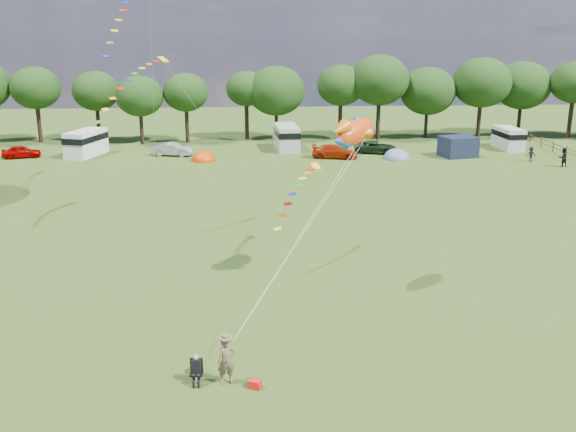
{
  "coord_description": "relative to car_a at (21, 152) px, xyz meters",
  "views": [
    {
      "loc": [
        -2.08,
        -23.31,
        13.18
      ],
      "look_at": [
        0.0,
        8.0,
        4.0
      ],
      "focal_mm": 40.0,
      "sensor_mm": 36.0,
      "label": 1
    }
  ],
  "objects": [
    {
      "name": "car_b",
      "position": [
        15.91,
        0.1,
        0.03
      ],
      "size": [
        4.18,
        2.26,
        1.4
      ],
      "primitive_type": "imported",
      "rotation": [
        0.0,
        0.0,
        1.37
      ],
      "color": "gray",
      "rests_on": "ground"
    },
    {
      "name": "tree_line",
      "position": [
        31.19,
        9.47,
        5.68
      ],
      "size": [
        102.98,
        10.98,
        10.27
      ],
      "color": "black",
      "rests_on": "ground"
    },
    {
      "name": "kite_flyer",
      "position": [
        22.9,
        -46.72,
        0.28
      ],
      "size": [
        0.78,
        0.61,
        1.9
      ],
      "primitive_type": "imported",
      "rotation": [
        0.0,
        0.0,
        0.24
      ],
      "color": "brown",
      "rests_on": "ground"
    },
    {
      "name": "walker_b",
      "position": [
        53.08,
        -5.56,
        0.11
      ],
      "size": [
        1.01,
        0.49,
        1.55
      ],
      "primitive_type": "imported",
      "rotation": [
        0.0,
        0.0,
        3.12
      ],
      "color": "black",
      "rests_on": "ground"
    },
    {
      "name": "streamer_kite_a",
      "position": [
        15.53,
        -18.35,
        14.31
      ],
      "size": [
        3.32,
        5.47,
        5.74
      ],
      "rotation": [
        0.0,
        0.0,
        0.47
      ],
      "color": "#CCD022",
      "rests_on": "ground"
    },
    {
      "name": "awning_navy",
      "position": [
        46.46,
        -2.35,
        0.42
      ],
      "size": [
        4.03,
        3.54,
        2.17
      ],
      "primitive_type": "cube",
      "rotation": [
        0.0,
        0.0,
        0.23
      ],
      "color": "#171E35",
      "rests_on": "ground"
    },
    {
      "name": "streamer_kite_c",
      "position": [
        26.92,
        -33.18,
        3.88
      ],
      "size": [
        3.12,
        4.86,
        2.77
      ],
      "rotation": [
        0.0,
        0.0,
        0.59
      ],
      "color": "yellow",
      "rests_on": "ground"
    },
    {
      "name": "camp_chair",
      "position": [
        21.74,
        -46.64,
        0.06
      ],
      "size": [
        0.52,
        0.52,
        1.23
      ],
      "rotation": [
        0.0,
        0.0,
        -0.06
      ],
      "color": "#99999E",
      "rests_on": "ground"
    },
    {
      "name": "campervan_c",
      "position": [
        28.43,
        3.04,
        0.81
      ],
      "size": [
        2.77,
        5.76,
        2.75
      ],
      "rotation": [
        0.0,
        0.0,
        1.64
      ],
      "color": "#B4B4B6",
      "rests_on": "ground"
    },
    {
      "name": "campervan_d",
      "position": [
        53.67,
        1.87,
        0.62
      ],
      "size": [
        2.24,
        4.96,
        2.4
      ],
      "rotation": [
        0.0,
        0.0,
        1.6
      ],
      "color": "silver",
      "rests_on": "ground"
    },
    {
      "name": "streamer_kite_b",
      "position": [
        16.95,
        -26.72,
        9.5
      ],
      "size": [
        4.22,
        4.71,
        3.8
      ],
      "rotation": [
        0.0,
        0.0,
        1.03
      ],
      "color": "#FAF408",
      "rests_on": "ground"
    },
    {
      "name": "kite_bag",
      "position": [
        23.97,
        -47.17,
        -0.5
      ],
      "size": [
        0.56,
        0.47,
        0.34
      ],
      "primitive_type": "cube",
      "rotation": [
        0.0,
        0.0,
        -0.39
      ],
      "color": "red",
      "rests_on": "ground"
    },
    {
      "name": "fish_kite",
      "position": [
        29.04,
        -37.66,
        7.6
      ],
      "size": [
        3.02,
        3.12,
        1.84
      ],
      "rotation": [
        0.0,
        -0.21,
        0.81
      ],
      "color": "#D63E0D",
      "rests_on": "ground"
    },
    {
      "name": "walker_a",
      "position": [
        55.11,
        -8.3,
        0.28
      ],
      "size": [
        1.02,
        0.74,
        1.9
      ],
      "primitive_type": "imported",
      "rotation": [
        0.0,
        0.0,
        3.33
      ],
      "color": "black",
      "rests_on": "ground"
    },
    {
      "name": "car_a",
      "position": [
        0.0,
        0.0,
        0.0
      ],
      "size": [
        4.26,
        2.44,
        1.34
      ],
      "primitive_type": "imported",
      "rotation": [
        0.0,
        0.0,
        1.8
      ],
      "color": "#9A0200",
      "rests_on": "ground"
    },
    {
      "name": "ground_plane",
      "position": [
        25.88,
        -45.52,
        -0.67
      ],
      "size": [
        180.0,
        180.0,
        0.0
      ],
      "primitive_type": "plane",
      "color": "#1B310D",
      "rests_on": "ground"
    },
    {
      "name": "campervan_b",
      "position": [
        6.63,
        0.81,
        0.8
      ],
      "size": [
        3.9,
        6.02,
        2.73
      ],
      "rotation": [
        0.0,
        0.0,
        1.27
      ],
      "color": "silver",
      "rests_on": "ground"
    },
    {
      "name": "car_d",
      "position": [
        38.12,
        0.13,
        0.0
      ],
      "size": [
        5.35,
        3.65,
        1.34
      ],
      "primitive_type": "imported",
      "rotation": [
        0.0,
        0.0,
        1.25
      ],
      "color": "black",
      "rests_on": "ground"
    },
    {
      "name": "car_c",
      "position": [
        33.17,
        -2.37,
        0.03
      ],
      "size": [
        4.98,
        3.02,
        1.39
      ],
      "primitive_type": "imported",
      "rotation": [
        0.0,
        0.0,
        1.33
      ],
      "color": "#9D1F05",
      "rests_on": "ground"
    },
    {
      "name": "tent_orange",
      "position": [
        19.39,
        -2.73,
        -0.65
      ],
      "size": [
        2.57,
        2.82,
        2.01
      ],
      "color": "#DB3700",
      "rests_on": "ground"
    },
    {
      "name": "tent_greyblue",
      "position": [
        39.6,
        -3.24,
        -0.65
      ],
      "size": [
        2.88,
        3.16,
        2.15
      ],
      "color": "slate",
      "rests_on": "ground"
    }
  ]
}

